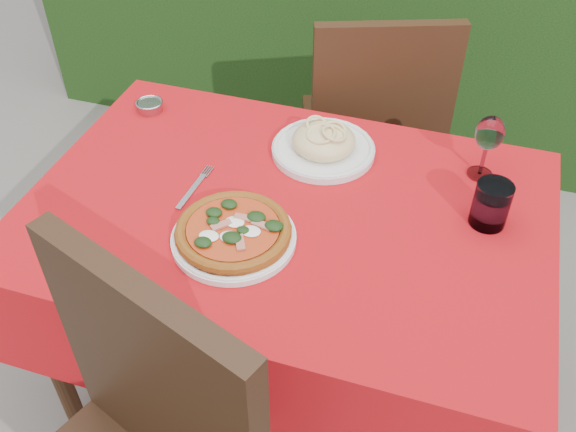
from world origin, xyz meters
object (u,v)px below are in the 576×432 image
(water_glass, at_px, (491,206))
(steel_ramekin, at_px, (150,107))
(chair_far, at_px, (373,125))
(wine_glass, at_px, (489,135))
(fork, at_px, (191,191))
(pizza_plate, at_px, (233,233))
(pasta_plate, at_px, (324,144))

(water_glass, xyz_separation_m, steel_ramekin, (-0.97, 0.19, -0.04))
(chair_far, relative_size, wine_glass, 5.55)
(water_glass, relative_size, fork, 0.58)
(pizza_plate, distance_m, fork, 0.21)
(pasta_plate, distance_m, wine_glass, 0.42)
(water_glass, height_order, fork, water_glass)
(chair_far, height_order, pasta_plate, chair_far)
(pizza_plate, xyz_separation_m, wine_glass, (0.51, 0.42, 0.10))
(chair_far, bearing_deg, fork, 45.28)
(chair_far, bearing_deg, steel_ramekin, 14.51)
(pasta_plate, height_order, steel_ramekin, pasta_plate)
(pasta_plate, xyz_separation_m, steel_ramekin, (-0.53, 0.05, -0.01))
(chair_far, relative_size, water_glass, 8.70)
(water_glass, bearing_deg, chair_far, 122.38)
(wine_glass, distance_m, steel_ramekin, 0.95)
(pizza_plate, bearing_deg, fork, 141.95)
(pizza_plate, height_order, fork, pizza_plate)
(steel_ramekin, bearing_deg, pasta_plate, -4.84)
(chair_far, relative_size, steel_ramekin, 13.42)
(wine_glass, relative_size, fork, 0.91)
(chair_far, height_order, fork, chair_far)
(pasta_plate, height_order, water_glass, water_glass)
(water_glass, bearing_deg, pizza_plate, -156.17)
(chair_far, bearing_deg, water_glass, 102.09)
(wine_glass, bearing_deg, pizza_plate, -140.70)
(fork, height_order, steel_ramekin, steel_ramekin)
(water_glass, relative_size, steel_ramekin, 1.54)
(fork, bearing_deg, steel_ramekin, 134.35)
(chair_far, xyz_separation_m, wine_glass, (0.35, -0.42, 0.32))
(pasta_plate, bearing_deg, water_glass, -18.54)
(water_glass, bearing_deg, steel_ramekin, 168.81)
(chair_far, height_order, water_glass, chair_far)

